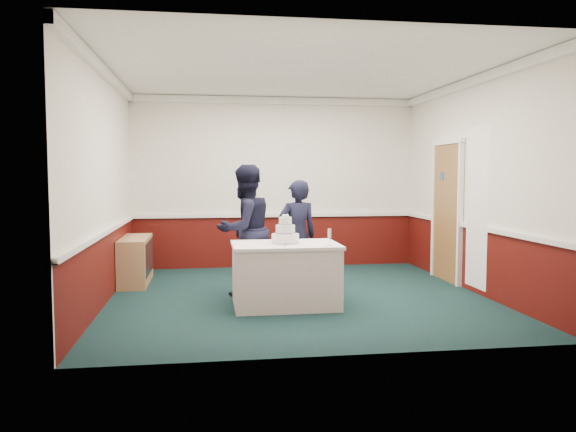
{
  "coord_description": "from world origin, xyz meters",
  "views": [
    {
      "loc": [
        -1.2,
        -7.38,
        1.65
      ],
      "look_at": [
        -0.15,
        -0.1,
        1.1
      ],
      "focal_mm": 35.0,
      "sensor_mm": 36.0,
      "label": 1
    }
  ],
  "objects": [
    {
      "name": "cake_table",
      "position": [
        -0.24,
        -0.52,
        0.4
      ],
      "size": [
        1.32,
        0.92,
        0.79
      ],
      "color": "white",
      "rests_on": "ground"
    },
    {
      "name": "champagne_flute",
      "position": [
        0.26,
        -0.8,
        0.93
      ],
      "size": [
        0.05,
        0.05,
        0.21
      ],
      "color": "silver",
      "rests_on": "cake_table"
    },
    {
      "name": "person_man",
      "position": [
        -0.69,
        0.23,
        0.89
      ],
      "size": [
        1.09,
        1.04,
        1.78
      ],
      "primitive_type": "imported",
      "rotation": [
        0.0,
        0.0,
        3.74
      ],
      "color": "black",
      "rests_on": "ground"
    },
    {
      "name": "ground",
      "position": [
        0.0,
        0.0,
        0.0
      ],
      "size": [
        5.0,
        5.0,
        0.0
      ],
      "primitive_type": "plane",
      "color": "#14312D",
      "rests_on": "ground"
    },
    {
      "name": "room_shell",
      "position": [
        0.08,
        0.61,
        1.97
      ],
      "size": [
        5.0,
        5.0,
        3.0
      ],
      "color": "silver",
      "rests_on": "ground"
    },
    {
      "name": "wedding_cake",
      "position": [
        -0.24,
        -0.52,
        0.9
      ],
      "size": [
        0.35,
        0.35,
        0.36
      ],
      "color": "white",
      "rests_on": "cake_table"
    },
    {
      "name": "person_woman",
      "position": [
        0.05,
        0.34,
        0.79
      ],
      "size": [
        0.64,
        0.49,
        1.57
      ],
      "primitive_type": "imported",
      "rotation": [
        0.0,
        0.0,
        3.35
      ],
      "color": "black",
      "rests_on": "ground"
    },
    {
      "name": "cake_knife",
      "position": [
        -0.27,
        -0.72,
        0.79
      ],
      "size": [
        0.07,
        0.22,
        0.0
      ],
      "primitive_type": "cube",
      "rotation": [
        0.0,
        0.0,
        -0.26
      ],
      "color": "silver",
      "rests_on": "cake_table"
    },
    {
      "name": "sideboard",
      "position": [
        -2.28,
        1.25,
        0.35
      ],
      "size": [
        0.41,
        1.2,
        0.7
      ],
      "color": "#AF7E55",
      "rests_on": "ground"
    }
  ]
}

